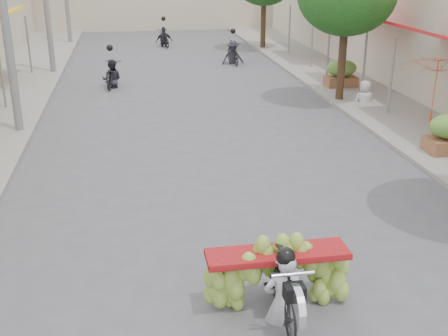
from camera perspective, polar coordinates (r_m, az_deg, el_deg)
sidewalk_right at (r=22.45m, az=14.55°, el=7.45°), size 4.00×60.00×0.12m
produce_crate_far at (r=22.90m, az=11.84°, el=9.61°), size 1.20×0.88×1.16m
banana_motorbike at (r=8.41m, az=5.81°, el=-10.61°), size 2.20×1.91×2.03m
market_umbrella at (r=16.20m, az=21.07°, el=10.58°), size 2.53×2.53×1.85m
pedestrian at (r=20.55m, az=14.21°, el=8.63°), size 0.76×0.46×1.53m
bg_motorbike_a at (r=23.15m, az=-11.38°, el=9.80°), size 0.96×1.85×1.95m
bg_motorbike_b at (r=27.65m, az=0.91°, el=12.19°), size 1.10×1.94×1.95m
bg_motorbike_c at (r=33.14m, az=-6.13°, el=13.50°), size 1.05×1.73×1.95m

